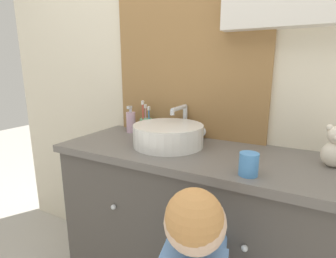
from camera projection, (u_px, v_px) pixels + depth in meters
The scene contains 7 objects.
wall_back at pixel (220, 61), 1.35m from camera, with size 3.20×0.18×2.50m.
vanity_counter at pixel (193, 234), 1.31m from camera, with size 1.31×0.51×0.88m.
sink_basin at pixel (169, 134), 1.28m from camera, with size 0.34×0.40×0.18m.
toothbrush_holder at pixel (146, 125), 1.53m from camera, with size 0.07×0.07×0.19m.
soap_dispenser at pixel (131, 122), 1.54m from camera, with size 0.05×0.05×0.16m.
teddy_bear at pixel (335, 148), 1.00m from camera, with size 0.09×0.08×0.17m.
drinking_cup at pixel (249, 164), 0.93m from camera, with size 0.07×0.07×0.08m, color #4789D1.
Camera 1 is at (0.44, -0.73, 1.26)m, focal length 28.00 mm.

